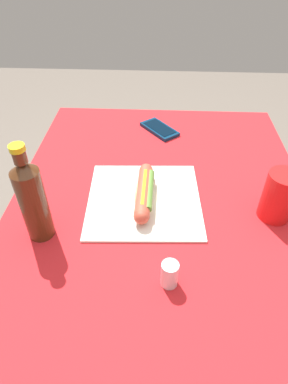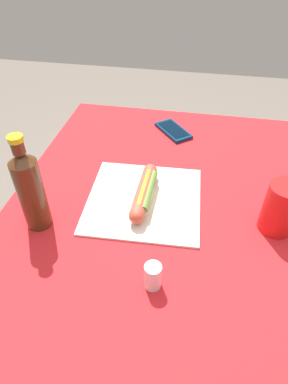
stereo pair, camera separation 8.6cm
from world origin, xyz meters
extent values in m
plane|color=#6B6056|center=(0.00, 0.00, 0.00)|extent=(6.00, 6.00, 0.00)
cylinder|color=brown|center=(-0.47, -0.29, 0.36)|extent=(0.07, 0.07, 0.72)
cylinder|color=brown|center=(-0.47, 0.29, 0.36)|extent=(0.07, 0.07, 0.72)
cube|color=brown|center=(0.00, 0.00, 0.73)|extent=(1.11, 0.75, 0.03)
cube|color=red|center=(0.00, 0.00, 0.75)|extent=(1.17, 0.81, 0.00)
cube|color=silver|center=(-0.06, -0.05, 0.75)|extent=(0.31, 0.31, 0.01)
ellipsoid|color=#E5BC75|center=(-0.06, -0.05, 0.78)|extent=(0.18, 0.05, 0.04)
cylinder|color=#BC4C38|center=(-0.06, -0.05, 0.78)|extent=(0.19, 0.04, 0.04)
sphere|color=#BC4C38|center=(0.03, -0.05, 0.78)|extent=(0.04, 0.04, 0.04)
sphere|color=#BC4C38|center=(-0.15, -0.04, 0.78)|extent=(0.04, 0.04, 0.04)
cube|color=yellow|center=(-0.06, -0.05, 0.80)|extent=(0.14, 0.01, 0.00)
cylinder|color=#568433|center=(-0.06, -0.03, 0.79)|extent=(0.15, 0.02, 0.02)
cube|color=#0A2D4C|center=(-0.43, -0.01, 0.76)|extent=(0.15, 0.14, 0.01)
cube|color=black|center=(-0.43, -0.01, 0.76)|extent=(0.13, 0.12, 0.00)
cylinder|color=#4C2814|center=(0.07, -0.28, 0.84)|extent=(0.06, 0.06, 0.19)
cone|color=#4C2814|center=(0.07, -0.28, 0.95)|extent=(0.06, 0.06, 0.02)
cylinder|color=#4C2814|center=(0.07, -0.28, 0.97)|extent=(0.03, 0.03, 0.03)
cylinder|color=yellow|center=(0.07, -0.28, 1.00)|extent=(0.03, 0.03, 0.01)
cylinder|color=red|center=(-0.02, 0.29, 0.82)|extent=(0.08, 0.08, 0.13)
cylinder|color=silver|center=(0.20, 0.02, 0.78)|extent=(0.04, 0.04, 0.06)
camera|label=1|loc=(0.59, -0.01, 1.34)|focal=30.57mm
camera|label=2|loc=(0.58, 0.07, 1.34)|focal=30.57mm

